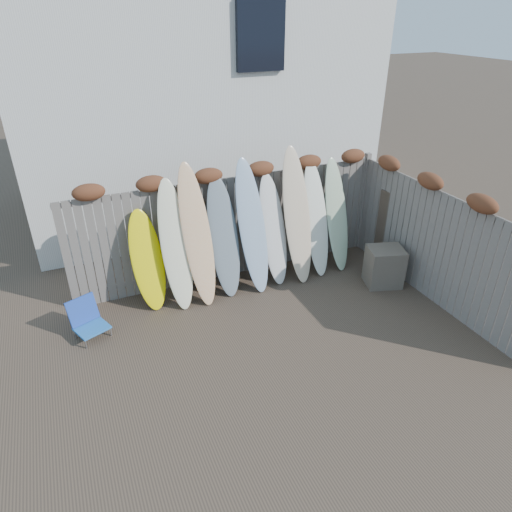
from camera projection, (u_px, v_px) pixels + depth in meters
name	position (u px, v px, depth m)	size (l,w,h in m)	color
ground	(286.00, 345.00, 7.20)	(80.00, 80.00, 0.00)	#493A2D
back_fence	(234.00, 219.00, 8.57)	(6.05, 0.28, 2.24)	slate
right_fence	(436.00, 240.00, 7.90)	(0.28, 4.40, 2.24)	slate
house	(187.00, 76.00, 11.05)	(8.50, 5.50, 6.33)	silver
beach_chair	(87.00, 319.00, 7.30)	(0.63, 0.65, 0.64)	blue
wooden_crate	(384.00, 267.00, 8.62)	(0.64, 0.53, 0.75)	brown
lattice_panel	(396.00, 234.00, 8.95)	(0.04, 1.02, 1.54)	#3A2F23
surfboard_0	(147.00, 261.00, 7.81)	(0.55, 0.07, 1.80)	#FFEA08
surfboard_1	(175.00, 246.00, 7.78)	(0.50, 0.07, 2.31)	#F3EFC9
surfboard_2	(197.00, 236.00, 7.86)	(0.51, 0.07, 2.54)	#FDAF82
surfboard_3	(224.00, 238.00, 8.15)	(0.54, 0.07, 2.22)	slate
surfboard_4	(252.00, 227.00, 8.23)	(0.52, 0.07, 2.49)	#91ABC9
surfboard_5	(273.00, 230.00, 8.52)	(0.49, 0.07, 2.13)	silver
surfboard_6	(297.00, 216.00, 8.53)	(0.52, 0.07, 2.60)	beige
surfboard_7	(316.00, 219.00, 8.78)	(0.47, 0.07, 2.27)	white
surfboard_8	(337.00, 215.00, 8.97)	(0.46, 0.07, 2.26)	#B2CAA4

